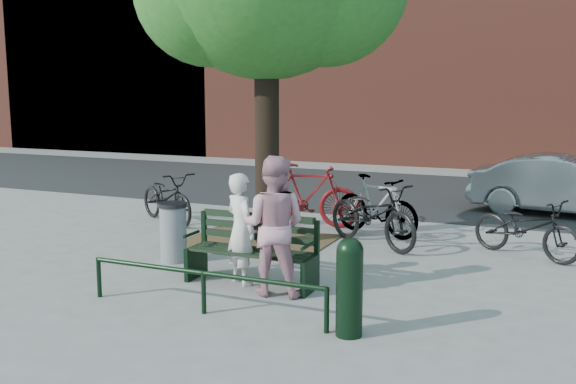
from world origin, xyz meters
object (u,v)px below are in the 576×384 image
at_px(person_right, 273,225).
at_px(park_bench, 253,248).
at_px(person_left, 241,229).
at_px(bicycle_c, 372,214).
at_px(parked_car, 566,186).
at_px(litter_bin, 173,232).
at_px(bollard, 349,284).

bearing_deg(person_right, park_bench, -42.27).
height_order(person_left, bicycle_c, person_left).
distance_m(bicycle_c, parked_car, 5.01).
xyz_separation_m(person_right, bicycle_c, (0.43, 2.94, -0.35)).
relative_size(litter_bin, parked_car, 0.24).
relative_size(person_right, bollard, 1.67).
distance_m(park_bench, bicycle_c, 2.79).
xyz_separation_m(park_bench, litter_bin, (-1.60, 0.52, -0.03)).
xyz_separation_m(park_bench, parked_car, (3.75, 6.74, 0.13)).
height_order(park_bench, bicycle_c, bicycle_c).
distance_m(litter_bin, bicycle_c, 3.26).
distance_m(person_left, litter_bin, 1.59).
height_order(park_bench, bollard, bollard).
relative_size(bollard, litter_bin, 1.18).
distance_m(person_right, bollard, 1.66).
distance_m(person_left, bollard, 2.23).
bearing_deg(bicycle_c, litter_bin, 162.68).
bearing_deg(park_bench, parked_car, 60.92).
bearing_deg(person_left, parked_car, -88.49).
bearing_deg(litter_bin, bicycle_c, 41.01).
relative_size(person_right, parked_car, 0.47).
xyz_separation_m(litter_bin, parked_car, (5.35, 6.22, 0.16)).
distance_m(park_bench, person_right, 0.65).
bearing_deg(parked_car, bicycle_c, 151.28).
relative_size(litter_bin, bicycle_c, 0.44).
height_order(bollard, litter_bin, bollard).
relative_size(person_left, parked_car, 0.40).
distance_m(person_left, person_right, 0.63).
distance_m(bollard, bicycle_c, 4.01).
relative_size(park_bench, bollard, 1.66).
relative_size(park_bench, person_left, 1.17).
distance_m(park_bench, litter_bin, 1.68).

